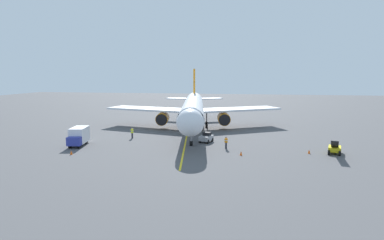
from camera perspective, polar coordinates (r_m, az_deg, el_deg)
name	(u,v)px	position (r m, az deg, el deg)	size (l,w,h in m)	color
ground_plane	(195,129)	(61.81, 0.56, -1.55)	(220.00, 220.00, 0.00)	#4C4C4F
apron_lead_in_line	(187,136)	(54.81, -0.92, -2.79)	(0.24, 40.00, 0.01)	yellow
airplane	(193,108)	(60.34, 0.18, 2.05)	(34.39, 40.26, 11.50)	silver
ground_crew_marshaller	(226,142)	(45.55, 6.01, -3.95)	(0.47, 0.42, 1.71)	#23232D
ground_crew_wing_walker	(132,133)	(53.56, -10.46, -2.23)	(0.38, 0.46, 1.71)	#23232D
belt_loader_near_nose	(335,149)	(46.31, 23.76, -4.62)	(2.31, 4.73, 2.32)	yellow
tug_portside	(206,138)	(49.74, 2.51, -3.11)	(2.14, 2.64, 1.50)	#9E9EA3
box_truck_starboard_side	(78,136)	(50.01, -19.31, -2.70)	(2.76, 4.88, 2.62)	#2D3899
safety_cone_nose_left	(241,153)	(42.30, 8.60, -5.78)	(0.32, 0.32, 0.55)	#F2590F
safety_cone_nose_right	(309,151)	(45.43, 19.87, -5.22)	(0.32, 0.32, 0.55)	#F2590F
safety_cone_wing_port	(71,152)	(45.02, -20.45, -5.36)	(0.32, 0.32, 0.55)	#F2590F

